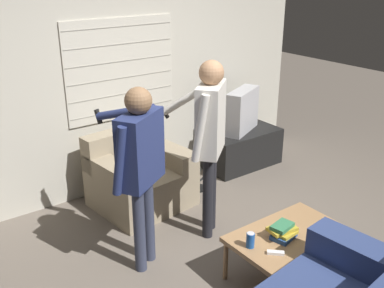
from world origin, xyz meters
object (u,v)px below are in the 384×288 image
object	(u,v)px
person_right_standing	(209,128)
book_stack	(283,231)
floor_fan	(198,173)
coffee_table	(291,239)
person_left_standing	(140,158)
tv	(242,111)
spare_remote	(276,253)
soda_can	(250,240)
armchair_beige	(139,177)

from	to	relation	value
person_right_standing	book_stack	size ratio (longest dim) A/B	7.05
book_stack	floor_fan	bearing A→B (deg)	76.34
coffee_table	book_stack	world-z (taller)	book_stack
person_left_standing	person_right_standing	size ratio (longest dim) A/B	0.94
tv	person_right_standing	xyz separation A→B (m)	(-1.32, -1.00, 0.35)
coffee_table	person_right_standing	xyz separation A→B (m)	(-0.12, 0.94, 0.72)
person_right_standing	floor_fan	bearing A→B (deg)	18.88
person_left_standing	floor_fan	bearing A→B (deg)	3.56
person_right_standing	spare_remote	bearing A→B (deg)	-139.99
person_right_standing	soda_can	distance (m)	1.09
person_right_standing	floor_fan	world-z (taller)	person_right_standing
coffee_table	person_right_standing	world-z (taller)	person_right_standing
coffee_table	person_right_standing	size ratio (longest dim) A/B	0.57
person_left_standing	spare_remote	xyz separation A→B (m)	(0.60, -0.97, -0.60)
tv	armchair_beige	bearing A→B (deg)	-21.26
armchair_beige	book_stack	xyz separation A→B (m)	(0.30, -1.81, 0.15)
coffee_table	book_stack	distance (m)	0.13
tv	floor_fan	size ratio (longest dim) A/B	1.54
armchair_beige	coffee_table	xyz separation A→B (m)	(0.37, -1.83, 0.05)
tv	coffee_table	bearing A→B (deg)	32.92
spare_remote	floor_fan	xyz separation A→B (m)	(0.62, 1.82, -0.21)
soda_can	person_left_standing	bearing A→B (deg)	122.70
floor_fan	person_right_standing	bearing A→B (deg)	-120.30
book_stack	soda_can	xyz separation A→B (m)	(-0.30, 0.06, 0.00)
coffee_table	floor_fan	size ratio (longest dim) A/B	2.33
spare_remote	armchair_beige	bearing A→B (deg)	46.99
armchair_beige	spare_remote	world-z (taller)	armchair_beige
coffee_table	tv	world-z (taller)	tv
person_left_standing	book_stack	distance (m)	1.30
person_left_standing	spare_remote	bearing A→B (deg)	-89.60
person_right_standing	book_stack	world-z (taller)	person_right_standing
tv	person_right_standing	size ratio (longest dim) A/B	0.38
coffee_table	floor_fan	bearing A→B (deg)	78.99
person_right_standing	soda_can	world-z (taller)	person_right_standing
tv	book_stack	xyz separation A→B (m)	(-1.28, -1.92, -0.28)
armchair_beige	person_right_standing	distance (m)	1.20
person_left_standing	book_stack	bearing A→B (deg)	-77.63
person_right_standing	soda_can	bearing A→B (deg)	-147.72
person_right_standing	armchair_beige	bearing A→B (deg)	65.27
soda_can	spare_remote	world-z (taller)	soda_can
coffee_table	book_stack	bearing A→B (deg)	163.84
person_right_standing	coffee_table	bearing A→B (deg)	-123.68
armchair_beige	person_right_standing	bearing A→B (deg)	99.37
tv	soda_can	size ratio (longest dim) A/B	5.09
coffee_table	spare_remote	distance (m)	0.31
coffee_table	soda_can	xyz separation A→B (m)	(-0.38, 0.08, 0.10)
person_left_standing	person_right_standing	distance (m)	0.77
armchair_beige	floor_fan	xyz separation A→B (m)	(0.71, -0.12, -0.11)
person_left_standing	person_right_standing	world-z (taller)	person_right_standing
tv	floor_fan	xyz separation A→B (m)	(-0.87, -0.23, -0.54)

